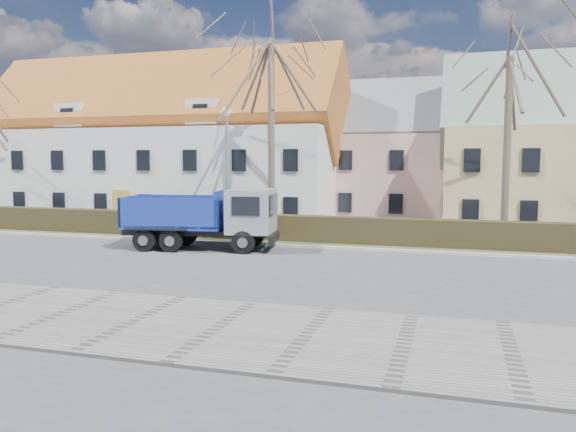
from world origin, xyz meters
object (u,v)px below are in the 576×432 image
(cart_frame, at_px, (168,234))
(streetlight, at_px, (227,172))
(dump_truck, at_px, (196,218))
(parked_car_a, at_px, (224,217))

(cart_frame, bearing_deg, streetlight, 44.17)
(dump_truck, xyz_separation_m, streetlight, (-0.17, 4.19, 2.04))
(dump_truck, bearing_deg, streetlight, 83.66)
(cart_frame, height_order, parked_car_a, parked_car_a)
(dump_truck, distance_m, cart_frame, 3.35)
(cart_frame, distance_m, parked_car_a, 5.50)
(dump_truck, distance_m, parked_car_a, 7.60)
(parked_car_a, bearing_deg, dump_truck, -157.67)
(parked_car_a, bearing_deg, cart_frame, -179.06)
(dump_truck, relative_size, streetlight, 1.04)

